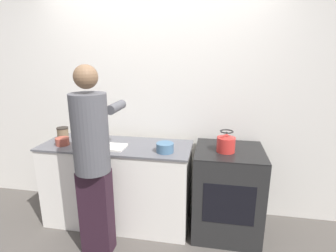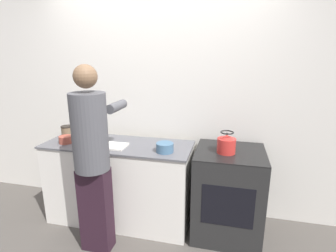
% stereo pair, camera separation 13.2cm
% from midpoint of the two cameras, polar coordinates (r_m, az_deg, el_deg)
% --- Properties ---
extents(ground_plane, '(12.00, 12.00, 0.00)m').
position_cam_midpoint_polar(ground_plane, '(2.87, -6.57, -23.44)').
color(ground_plane, '#4C4742').
extents(wall_back, '(8.00, 0.05, 2.60)m').
position_cam_midpoint_polar(wall_back, '(2.95, -3.43, 5.73)').
color(wall_back, silver).
rests_on(wall_back, ground_plane).
extents(counter, '(1.55, 0.58, 0.89)m').
position_cam_midpoint_polar(counter, '(2.95, -12.07, -12.15)').
color(counter, silver).
rests_on(counter, ground_plane).
extents(oven, '(0.66, 0.63, 0.90)m').
position_cam_midpoint_polar(oven, '(2.79, 11.39, -13.75)').
color(oven, black).
rests_on(oven, ground_plane).
extents(person, '(0.35, 0.59, 1.72)m').
position_cam_midpoint_polar(person, '(2.38, -17.60, -6.37)').
color(person, black).
rests_on(person, ground_plane).
extents(cutting_board, '(0.39, 0.21, 0.02)m').
position_cam_midpoint_polar(cutting_board, '(2.72, -14.69, -4.38)').
color(cutting_board, silver).
rests_on(cutting_board, counter).
extents(knife, '(0.21, 0.08, 0.01)m').
position_cam_midpoint_polar(knife, '(2.75, -15.83, -3.99)').
color(knife, silver).
rests_on(knife, cutting_board).
extents(kettle, '(0.17, 0.17, 0.21)m').
position_cam_midpoint_polar(kettle, '(2.52, 11.05, -3.64)').
color(kettle, red).
rests_on(kettle, oven).
extents(bowl_prep, '(0.14, 0.14, 0.08)m').
position_cam_midpoint_polar(bowl_prep, '(2.93, -23.23, -3.10)').
color(bowl_prep, '#9E4738').
rests_on(bowl_prep, counter).
extents(bowl_mixing, '(0.17, 0.17, 0.09)m').
position_cam_midpoint_polar(bowl_mixing, '(2.50, -2.18, -4.72)').
color(bowl_mixing, '#426684').
rests_on(bowl_mixing, counter).
extents(canister_jar, '(0.12, 0.12, 0.14)m').
position_cam_midpoint_polar(canister_jar, '(3.09, -23.06, -1.55)').
color(canister_jar, '#756047').
rests_on(canister_jar, counter).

